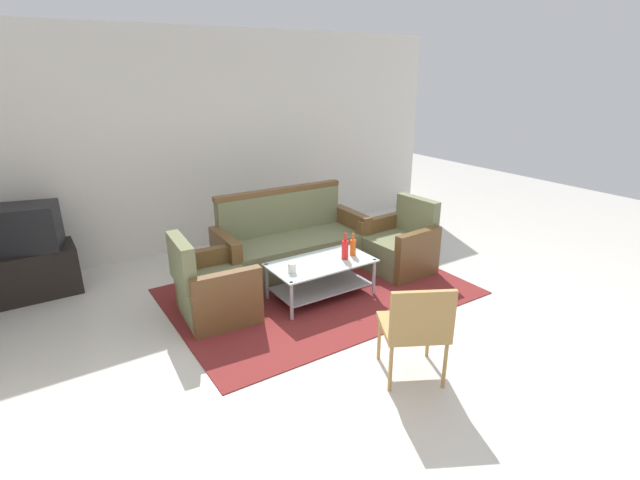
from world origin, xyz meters
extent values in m
plane|color=beige|center=(0.00, 0.00, 0.00)|extent=(14.00, 14.00, 0.00)
cube|color=silver|center=(0.00, 3.06, 1.40)|extent=(6.52, 0.12, 2.80)
cube|color=maroon|center=(-0.05, 0.93, 0.01)|extent=(3.13, 2.14, 0.01)
cube|color=#6B704C|center=(-0.01, 1.55, 0.22)|extent=(1.62, 0.74, 0.42)
cube|color=#6B704C|center=(0.00, 1.87, 0.67)|extent=(1.60, 0.18, 0.48)
cube|color=brown|center=(0.83, 1.52, 0.32)|extent=(0.14, 0.70, 0.62)
cube|color=brown|center=(-0.84, 1.57, 0.32)|extent=(0.14, 0.70, 0.62)
cube|color=brown|center=(0.00, 1.87, 0.94)|extent=(1.64, 0.15, 0.06)
cube|color=#6B704C|center=(-1.17, 1.04, 0.21)|extent=(0.70, 0.64, 0.40)
cube|color=#6B704C|center=(-1.47, 1.06, 0.64)|extent=(0.16, 0.61, 0.45)
cube|color=brown|center=(-1.14, 1.37, 0.30)|extent=(0.67, 0.14, 0.58)
cube|color=brown|center=(-1.19, 0.71, 0.30)|extent=(0.67, 0.14, 0.58)
cube|color=#6B704C|center=(1.06, 0.91, 0.21)|extent=(0.69, 0.63, 0.40)
cube|color=#6B704C|center=(1.37, 0.93, 0.64)|extent=(0.15, 0.61, 0.45)
cube|color=brown|center=(1.08, 0.58, 0.30)|extent=(0.66, 0.13, 0.58)
cube|color=brown|center=(1.05, 1.24, 0.30)|extent=(0.66, 0.13, 0.58)
cube|color=silver|center=(-0.10, 0.81, 0.40)|extent=(1.10, 0.60, 0.02)
cube|color=#9E9EA5|center=(-0.10, 0.81, 0.13)|extent=(1.00, 0.52, 0.02)
cylinder|color=#9E9EA5|center=(-0.61, 1.07, 0.21)|extent=(0.04, 0.04, 0.40)
cylinder|color=#9E9EA5|center=(0.41, 1.07, 0.21)|extent=(0.04, 0.04, 0.40)
cylinder|color=#9E9EA5|center=(-0.61, 0.55, 0.21)|extent=(0.04, 0.04, 0.40)
cylinder|color=#9E9EA5|center=(0.41, 0.55, 0.21)|extent=(0.04, 0.04, 0.40)
cylinder|color=red|center=(0.16, 0.74, 0.51)|extent=(0.07, 0.07, 0.20)
cylinder|color=red|center=(0.16, 0.74, 0.66)|extent=(0.03, 0.03, 0.09)
cylinder|color=#D85919|center=(0.29, 0.78, 0.50)|extent=(0.07, 0.07, 0.18)
cylinder|color=#D85919|center=(0.29, 0.78, 0.62)|extent=(0.02, 0.02, 0.08)
cylinder|color=silver|center=(-0.49, 0.74, 0.46)|extent=(0.08, 0.08, 0.10)
cube|color=black|center=(-2.61, 2.55, 0.26)|extent=(0.80, 0.50, 0.52)
cube|color=black|center=(-2.61, 2.55, 0.76)|extent=(0.69, 0.57, 0.48)
cube|color=black|center=(-2.56, 2.77, 0.76)|extent=(0.50, 0.13, 0.36)
cube|color=#AD844C|center=(-0.23, -0.70, 0.42)|extent=(0.65, 0.65, 0.04)
cube|color=#AD844C|center=(-0.34, -0.89, 0.64)|extent=(0.44, 0.26, 0.40)
cylinder|color=#AD844C|center=(-0.32, -0.41, 0.21)|extent=(0.03, 0.03, 0.42)
cylinder|color=#AD844C|center=(0.05, -0.61, 0.21)|extent=(0.03, 0.03, 0.42)
cylinder|color=#AD844C|center=(-0.52, -0.78, 0.21)|extent=(0.03, 0.03, 0.42)
cylinder|color=#AD844C|center=(-0.15, -0.98, 0.21)|extent=(0.03, 0.03, 0.42)
camera|label=1|loc=(-2.61, -3.00, 2.34)|focal=26.52mm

